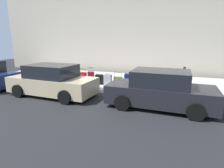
{
  "coord_description": "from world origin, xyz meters",
  "views": [
    {
      "loc": [
        -3.98,
        9.23,
        2.72
      ],
      "look_at": [
        -1.1,
        0.78,
        0.58
      ],
      "focal_mm": 28.88,
      "sensor_mm": 36.0,
      "label": 1
    }
  ],
  "objects_px": {
    "suitcase_black_7": "(99,80)",
    "parked_car_charcoal_0": "(160,90)",
    "suitcase_teal_3": "(138,82)",
    "suitcase_maroon_1": "(157,85)",
    "suitcase_silver_6": "(108,80)",
    "bollard_post": "(54,77)",
    "suitcase_red_2": "(147,84)",
    "suitcase_maroon_8": "(91,78)",
    "suitcase_black_0": "(167,84)",
    "suitcase_olive_5": "(118,81)",
    "suitcase_red_9": "(83,78)",
    "fire_hydrant": "(63,76)",
    "suitcase_navy_4": "(128,80)",
    "suitcase_teal_10": "(75,77)",
    "parking_meter": "(184,75)",
    "parked_car_beige_1": "(52,81)"
  },
  "relations": [
    {
      "from": "suitcase_black_7",
      "to": "parked_car_charcoal_0",
      "type": "distance_m",
      "value": 4.47
    },
    {
      "from": "suitcase_teal_3",
      "to": "suitcase_maroon_1",
      "type": "bearing_deg",
      "value": 176.64
    },
    {
      "from": "suitcase_silver_6",
      "to": "bollard_post",
      "type": "distance_m",
      "value": 3.69
    },
    {
      "from": "suitcase_red_2",
      "to": "suitcase_silver_6",
      "type": "xyz_separation_m",
      "value": [
        2.29,
        -0.02,
        0.03
      ]
    },
    {
      "from": "suitcase_red_2",
      "to": "suitcase_maroon_8",
      "type": "height_order",
      "value": "suitcase_maroon_8"
    },
    {
      "from": "suitcase_black_0",
      "to": "bollard_post",
      "type": "relative_size",
      "value": 1.25
    },
    {
      "from": "suitcase_olive_5",
      "to": "suitcase_silver_6",
      "type": "height_order",
      "value": "suitcase_olive_5"
    },
    {
      "from": "suitcase_red_9",
      "to": "fire_hydrant",
      "type": "bearing_deg",
      "value": -0.82
    },
    {
      "from": "fire_hydrant",
      "to": "suitcase_black_7",
      "type": "bearing_deg",
      "value": -178.41
    },
    {
      "from": "suitcase_navy_4",
      "to": "suitcase_olive_5",
      "type": "bearing_deg",
      "value": 4.92
    },
    {
      "from": "parked_car_charcoal_0",
      "to": "suitcase_red_2",
      "type": "bearing_deg",
      "value": -69.86
    },
    {
      "from": "suitcase_teal_10",
      "to": "parking_meter",
      "type": "distance_m",
      "value": 6.42
    },
    {
      "from": "suitcase_maroon_1",
      "to": "parking_meter",
      "type": "xyz_separation_m",
      "value": [
        -1.34,
        -0.25,
        0.57
      ]
    },
    {
      "from": "suitcase_maroon_1",
      "to": "suitcase_navy_4",
      "type": "height_order",
      "value": "suitcase_navy_4"
    },
    {
      "from": "suitcase_maroon_1",
      "to": "suitcase_teal_3",
      "type": "distance_m",
      "value": 1.07
    },
    {
      "from": "suitcase_teal_3",
      "to": "parked_car_charcoal_0",
      "type": "bearing_deg",
      "value": 119.55
    },
    {
      "from": "suitcase_olive_5",
      "to": "parked_car_charcoal_0",
      "type": "height_order",
      "value": "parked_car_charcoal_0"
    },
    {
      "from": "suitcase_olive_5",
      "to": "fire_hydrant",
      "type": "height_order",
      "value": "suitcase_olive_5"
    },
    {
      "from": "suitcase_red_2",
      "to": "suitcase_olive_5",
      "type": "height_order",
      "value": "suitcase_red_2"
    },
    {
      "from": "suitcase_red_2",
      "to": "suitcase_teal_10",
      "type": "relative_size",
      "value": 0.93
    },
    {
      "from": "suitcase_red_2",
      "to": "suitcase_teal_10",
      "type": "bearing_deg",
      "value": -1.09
    },
    {
      "from": "suitcase_red_9",
      "to": "parked_car_beige_1",
      "type": "bearing_deg",
      "value": 78.38
    },
    {
      "from": "suitcase_olive_5",
      "to": "fire_hydrant",
      "type": "distance_m",
      "value": 3.72
    },
    {
      "from": "suitcase_teal_3",
      "to": "suitcase_navy_4",
      "type": "relative_size",
      "value": 0.93
    },
    {
      "from": "suitcase_olive_5",
      "to": "bollard_post",
      "type": "relative_size",
      "value": 1.25
    },
    {
      "from": "suitcase_teal_3",
      "to": "suitcase_red_9",
      "type": "distance_m",
      "value": 3.42
    },
    {
      "from": "parked_car_charcoal_0",
      "to": "suitcase_maroon_8",
      "type": "bearing_deg",
      "value": -29.46
    },
    {
      "from": "parked_car_beige_1",
      "to": "suitcase_black_7",
      "type": "bearing_deg",
      "value": -122.44
    },
    {
      "from": "parked_car_charcoal_0",
      "to": "suitcase_maroon_1",
      "type": "bearing_deg",
      "value": -82.38
    },
    {
      "from": "suitcase_teal_3",
      "to": "bollard_post",
      "type": "relative_size",
      "value": 1.11
    },
    {
      "from": "suitcase_silver_6",
      "to": "suitcase_black_0",
      "type": "bearing_deg",
      "value": -177.81
    },
    {
      "from": "suitcase_red_9",
      "to": "parked_car_charcoal_0",
      "type": "distance_m",
      "value": 5.35
    },
    {
      "from": "suitcase_olive_5",
      "to": "parking_meter",
      "type": "xyz_separation_m",
      "value": [
        -3.56,
        -0.23,
        0.55
      ]
    },
    {
      "from": "suitcase_black_0",
      "to": "parked_car_charcoal_0",
      "type": "bearing_deg",
      "value": 84.79
    },
    {
      "from": "suitcase_black_7",
      "to": "parked_car_beige_1",
      "type": "bearing_deg",
      "value": 57.56
    },
    {
      "from": "suitcase_teal_3",
      "to": "suitcase_red_2",
      "type": "bearing_deg",
      "value": 165.8
    },
    {
      "from": "suitcase_black_0",
      "to": "parked_car_charcoal_0",
      "type": "distance_m",
      "value": 2.48
    },
    {
      "from": "suitcase_red_2",
      "to": "suitcase_olive_5",
      "type": "relative_size",
      "value": 1.08
    },
    {
      "from": "suitcase_black_0",
      "to": "suitcase_maroon_1",
      "type": "distance_m",
      "value": 0.55
    },
    {
      "from": "suitcase_black_0",
      "to": "fire_hydrant",
      "type": "distance_m",
      "value": 6.48
    },
    {
      "from": "suitcase_navy_4",
      "to": "fire_hydrant",
      "type": "xyz_separation_m",
      "value": [
        4.31,
        0.08,
        0.02
      ]
    },
    {
      "from": "suitcase_teal_3",
      "to": "parked_car_beige_1",
      "type": "height_order",
      "value": "parked_car_beige_1"
    },
    {
      "from": "suitcase_red_2",
      "to": "suitcase_silver_6",
      "type": "relative_size",
      "value": 1.26
    },
    {
      "from": "suitcase_silver_6",
      "to": "suitcase_black_7",
      "type": "relative_size",
      "value": 1.1
    },
    {
      "from": "suitcase_black_0",
      "to": "suitcase_red_9",
      "type": "distance_m",
      "value": 5.02
    },
    {
      "from": "parked_car_charcoal_0",
      "to": "parked_car_beige_1",
      "type": "distance_m",
      "value": 5.28
    },
    {
      "from": "suitcase_black_7",
      "to": "suitcase_navy_4",
      "type": "bearing_deg",
      "value": -179.83
    },
    {
      "from": "suitcase_maroon_8",
      "to": "suitcase_navy_4",
      "type": "bearing_deg",
      "value": -179.31
    },
    {
      "from": "suitcase_red_9",
      "to": "suitcase_black_7",
      "type": "bearing_deg",
      "value": -175.14
    },
    {
      "from": "suitcase_teal_3",
      "to": "suitcase_olive_5",
      "type": "distance_m",
      "value": 1.16
    }
  ]
}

